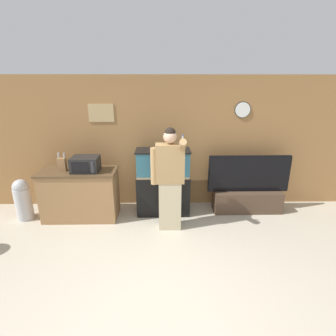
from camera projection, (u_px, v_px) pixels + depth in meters
name	position (u px, v px, depth m)	size (l,w,h in m)	color
ground_plane	(159.00, 299.00, 3.14)	(18.00, 18.00, 0.00)	#B2A893
wall_back_paneled	(160.00, 143.00, 5.23)	(10.00, 0.08, 2.60)	olive
counter_island	(80.00, 194.00, 4.90)	(1.39, 0.63, 0.94)	olive
microwave	(85.00, 164.00, 4.67)	(0.48, 0.38, 0.27)	black
knife_block	(62.00, 164.00, 4.70)	(0.14, 0.09, 0.34)	olive
aquarium_on_stand	(163.00, 182.00, 5.02)	(1.01, 0.45, 1.28)	black
tv_on_stand	(247.00, 195.00, 5.19)	(1.59, 0.40, 1.15)	#4C3828
person_standing	(169.00, 179.00, 4.38)	(0.57, 0.43, 1.80)	#BCAD89
trash_bin	(23.00, 199.00, 4.86)	(0.30, 0.30, 0.79)	#B7B7BC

